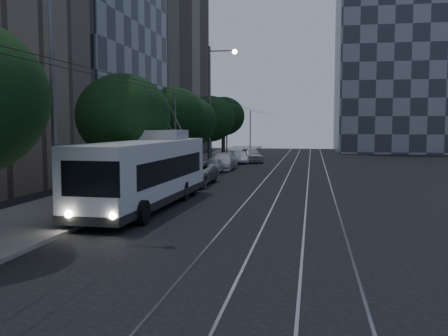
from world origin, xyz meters
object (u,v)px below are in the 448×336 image
at_px(car_white_c, 239,157).
at_px(car_white_a, 212,166).
at_px(trolleybus, 146,172).
at_px(pickup_silver, 191,173).
at_px(car_white_d, 251,155).
at_px(streetlamp_near, 63,51).
at_px(streetlamp_far, 214,95).
at_px(car_white_b, 223,162).

bearing_deg(car_white_c, car_white_a, -111.68).
distance_m(trolleybus, pickup_silver, 8.85).
height_order(car_white_a, car_white_d, car_white_d).
bearing_deg(streetlamp_near, car_white_c, 87.13).
height_order(pickup_silver, car_white_c, pickup_silver).
bearing_deg(streetlamp_far, car_white_d, 67.53).
bearing_deg(pickup_silver, car_white_d, 86.21).
distance_m(trolleybus, streetlamp_far, 23.10).
distance_m(car_white_b, streetlamp_far, 6.57).
relative_size(car_white_c, streetlamp_near, 0.33).
distance_m(pickup_silver, streetlamp_far, 14.94).
bearing_deg(pickup_silver, trolleybus, -89.30).
bearing_deg(car_white_b, trolleybus, -88.92).
height_order(car_white_d, streetlamp_near, streetlamp_near).
relative_size(car_white_b, car_white_d, 1.11).
height_order(car_white_a, car_white_b, car_white_b).
xyz_separation_m(pickup_silver, streetlamp_near, (-1.22, -14.08, 5.75)).
bearing_deg(streetlamp_far, trolleybus, -86.95).
relative_size(car_white_b, streetlamp_far, 0.45).
distance_m(trolleybus, car_white_d, 28.88).
height_order(trolleybus, car_white_b, trolleybus).
distance_m(car_white_d, streetlamp_near, 34.70).
bearing_deg(car_white_c, streetlamp_far, -126.22).
relative_size(trolleybus, car_white_d, 2.75).
xyz_separation_m(pickup_silver, streetlamp_far, (-1.15, 13.74, 5.73)).
relative_size(car_white_a, car_white_b, 0.73).
height_order(car_white_b, streetlamp_near, streetlamp_near).
distance_m(car_white_d, streetlamp_far, 8.92).
xyz_separation_m(car_white_d, streetlamp_far, (-2.60, -6.29, 5.78)).
bearing_deg(pickup_silver, streetlamp_near, -94.60).
xyz_separation_m(trolleybus, pickup_silver, (-0.05, 8.81, -0.87)).
height_order(car_white_b, streetlamp_far, streetlamp_far).
xyz_separation_m(car_white_c, car_white_d, (1.03, 1.33, 0.15)).
xyz_separation_m(pickup_silver, car_white_d, (1.45, 20.03, -0.04)).
distance_m(trolleybus, car_white_c, 27.53).
relative_size(car_white_b, streetlamp_near, 0.45).
bearing_deg(car_white_a, streetlamp_near, -93.37).
relative_size(pickup_silver, car_white_a, 1.59).
bearing_deg(pickup_silver, car_white_c, 89.06).
distance_m(car_white_c, car_white_d, 1.69).
bearing_deg(streetlamp_near, car_white_b, 86.91).
height_order(trolleybus, car_white_a, trolleybus).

